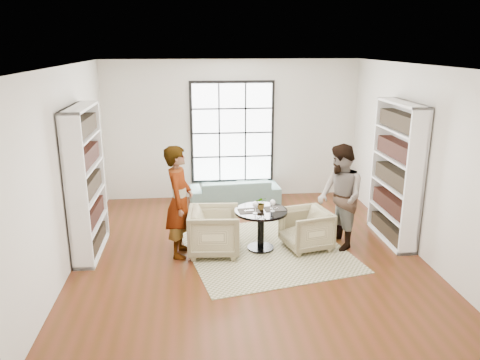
{
  "coord_description": "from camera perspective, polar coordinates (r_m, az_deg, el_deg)",
  "views": [
    {
      "loc": [
        -0.85,
        -7.02,
        3.32
      ],
      "look_at": [
        -0.09,
        0.4,
        1.13
      ],
      "focal_mm": 35.0,
      "sensor_mm": 36.0,
      "label": 1
    }
  ],
  "objects": [
    {
      "name": "ground",
      "position": [
        7.81,
        0.99,
        -8.79
      ],
      "size": [
        6.0,
        6.0,
        0.0
      ],
      "primitive_type": "plane",
      "color": "#562614"
    },
    {
      "name": "placemat_right",
      "position": [
        7.73,
        4.22,
        -3.51
      ],
      "size": [
        0.36,
        0.29,
        0.01
      ],
      "primitive_type": "cube",
      "rotation": [
        0.0,
        0.0,
        0.09
      ],
      "color": "black",
      "rests_on": "pedestal_table"
    },
    {
      "name": "wine_glass_left",
      "position": [
        7.46,
        1.88,
        -3.04
      ],
      "size": [
        0.09,
        0.09,
        0.21
      ],
      "color": "silver",
      "rests_on": "pedestal_table"
    },
    {
      "name": "armchair_right",
      "position": [
        7.92,
        8.06,
        -5.95
      ],
      "size": [
        0.88,
        0.87,
        0.67
      ],
      "primitive_type": "imported",
      "rotation": [
        0.0,
        0.0,
        -1.34
      ],
      "color": "tan",
      "rests_on": "ground"
    },
    {
      "name": "person_left",
      "position": [
        7.47,
        -7.42,
        -2.63
      ],
      "size": [
        0.52,
        0.71,
        1.81
      ],
      "primitive_type": "imported",
      "rotation": [
        0.0,
        0.0,
        1.43
      ],
      "color": "gray",
      "rests_on": "ground"
    },
    {
      "name": "room_shell",
      "position": [
        7.88,
        0.57,
        1.2
      ],
      "size": [
        6.0,
        6.01,
        6.0
      ],
      "color": "silver",
      "rests_on": "ground"
    },
    {
      "name": "sofa",
      "position": [
        9.98,
        -0.66,
        -1.38
      ],
      "size": [
        1.93,
        0.87,
        0.55
      ],
      "primitive_type": "imported",
      "rotation": [
        0.0,
        0.0,
        3.21
      ],
      "color": "slate",
      "rests_on": "ground"
    },
    {
      "name": "cutlery_right",
      "position": [
        7.72,
        4.22,
        -3.47
      ],
      "size": [
        0.16,
        0.23,
        0.01
      ],
      "primitive_type": null,
      "rotation": [
        0.0,
        0.0,
        0.09
      ],
      "color": "#BBBBBF",
      "rests_on": "placemat_right"
    },
    {
      "name": "person_right",
      "position": [
        7.88,
        12.11,
        -2.07
      ],
      "size": [
        0.77,
        0.93,
        1.76
      ],
      "primitive_type": "imported",
      "rotation": [
        0.0,
        0.0,
        -1.44
      ],
      "color": "gray",
      "rests_on": "ground"
    },
    {
      "name": "armchair_left",
      "position": [
        7.66,
        -3.13,
        -6.24
      ],
      "size": [
        0.88,
        0.86,
        0.76
      ],
      "primitive_type": "imported",
      "rotation": [
        0.0,
        0.0,
        1.5
      ],
      "color": "#B7B382",
      "rests_on": "ground"
    },
    {
      "name": "pedestal_table",
      "position": [
        7.73,
        2.56,
        -5.0
      ],
      "size": [
        0.87,
        0.87,
        0.69
      ],
      "rotation": [
        0.0,
        0.0,
        0.09
      ],
      "color": "black",
      "rests_on": "ground"
    },
    {
      "name": "cutlery_left",
      "position": [
        7.61,
        1.11,
        -3.72
      ],
      "size": [
        0.16,
        0.23,
        0.01
      ],
      "primitive_type": null,
      "rotation": [
        0.0,
        0.0,
        0.09
      ],
      "color": "#BBBBBF",
      "rests_on": "placemat_left"
    },
    {
      "name": "wine_glass_right",
      "position": [
        7.57,
        4.01,
        -2.81
      ],
      "size": [
        0.09,
        0.09,
        0.2
      ],
      "color": "silver",
      "rests_on": "pedestal_table"
    },
    {
      "name": "rug",
      "position": [
        7.89,
        3.21,
        -8.51
      ],
      "size": [
        2.99,
        2.99,
        0.01
      ],
      "primitive_type": "cube",
      "rotation": [
        0.0,
        0.0,
        0.21
      ],
      "color": "tan",
      "rests_on": "ground"
    },
    {
      "name": "flower_centerpiece",
      "position": [
        7.66,
        2.61,
        -2.82
      ],
      "size": [
        0.23,
        0.21,
        0.22
      ],
      "primitive_type": "imported",
      "rotation": [
        0.0,
        0.0,
        -0.21
      ],
      "color": "gray",
      "rests_on": "pedestal_table"
    },
    {
      "name": "placemat_left",
      "position": [
        7.62,
        1.11,
        -3.77
      ],
      "size": [
        0.36,
        0.29,
        0.01
      ],
      "primitive_type": "cube",
      "rotation": [
        0.0,
        0.0,
        0.09
      ],
      "color": "black",
      "rests_on": "pedestal_table"
    }
  ]
}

